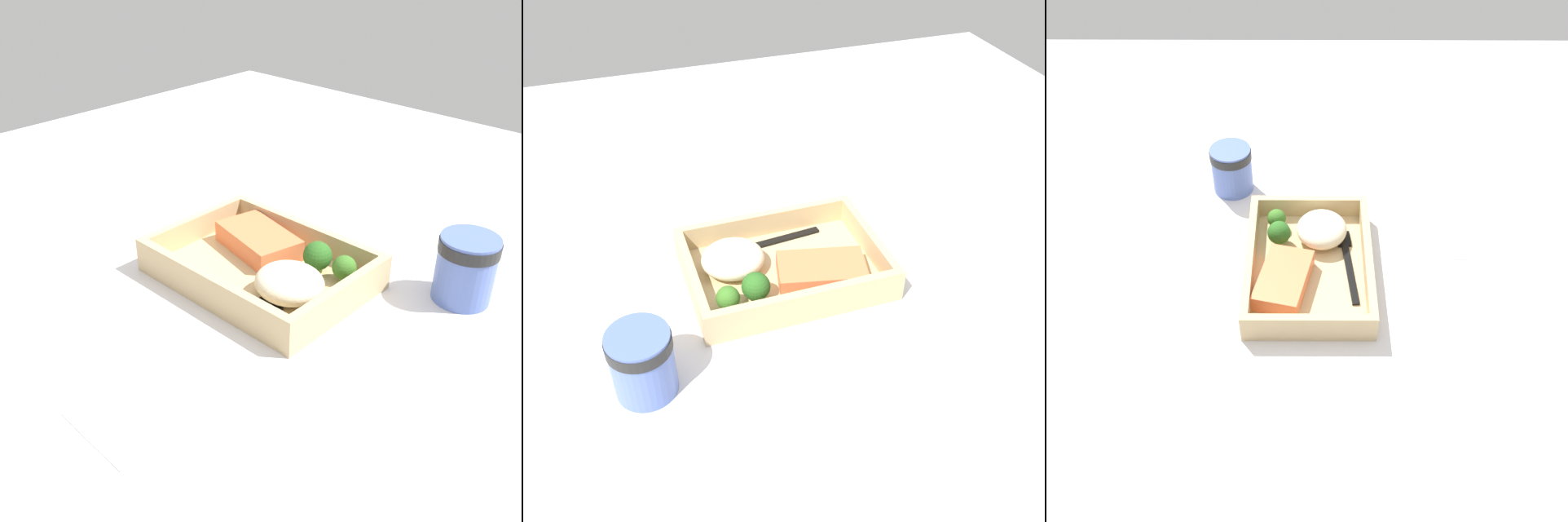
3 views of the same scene
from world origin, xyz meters
TOP-DOWN VIEW (x-y plane):
  - ground_plane at (0.00, 0.00)cm, footprint 160.00×160.00cm
  - takeout_tray at (0.00, 0.00)cm, footprint 26.88×19.46cm
  - tray_rim at (0.00, 0.00)cm, footprint 26.88×19.46cm
  - salmon_fillet at (-4.04, 3.82)cm, footprint 12.99×9.40cm
  - mashed_potatoes at (6.69, -2.06)cm, footprint 8.72×8.17cm
  - broccoli_floret_1 at (5.46, 4.83)cm, footprint 3.78×3.78cm
  - broccoli_floret_2 at (9.33, 5.38)cm, footprint 3.11×3.11cm
  - fork at (1.23, -6.18)cm, footprint 15.88×3.10cm
  - paper_cup at (21.24, 13.78)cm, footprint 7.36×7.36cm
  - receipt_slip at (7.95, -25.39)cm, footprint 10.13×11.92cm

SIDE VIEW (x-z plane):
  - ground_plane at x=0.00cm, z-range -2.00..0.00cm
  - receipt_slip at x=7.95cm, z-range 0.00..0.24cm
  - takeout_tray at x=0.00cm, z-range 0.00..1.20cm
  - fork at x=1.23cm, z-range 1.20..1.64cm
  - salmon_fillet at x=-4.04cm, z-range 1.20..4.11cm
  - tray_rim at x=0.00cm, z-range 1.20..4.74cm
  - broccoli_floret_2 at x=9.33cm, z-range 1.37..4.97cm
  - mashed_potatoes at x=6.69cm, z-range 1.20..5.31cm
  - broccoli_floret_1 at x=5.46cm, z-range 1.38..5.70cm
  - paper_cup at x=21.24cm, z-range 0.50..9.12cm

